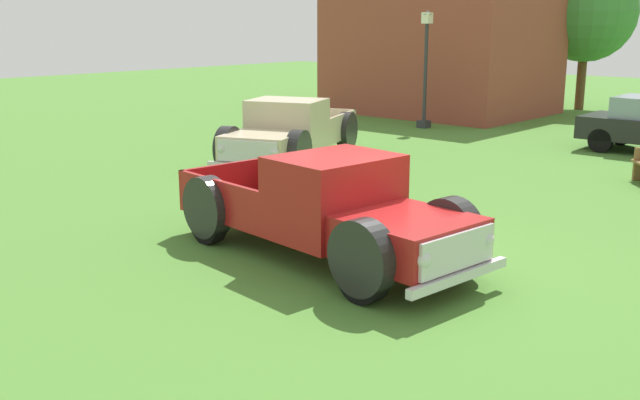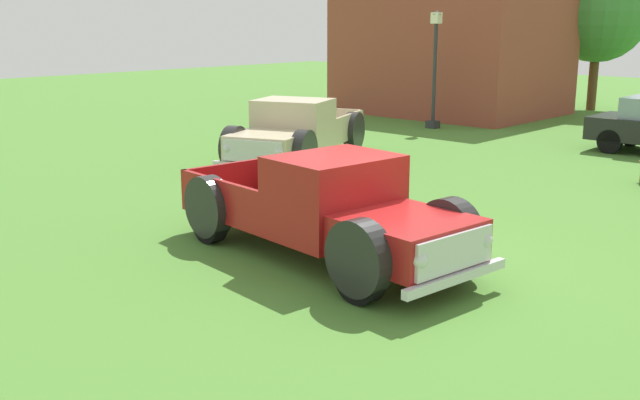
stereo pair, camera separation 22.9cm
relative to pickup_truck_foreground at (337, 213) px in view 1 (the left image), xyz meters
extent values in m
plane|color=#477A2D|center=(0.61, 0.55, -0.78)|extent=(80.00, 80.00, 0.00)
cube|color=maroon|center=(1.41, -0.15, -0.08)|extent=(1.75, 1.77, 0.58)
cube|color=silver|center=(2.23, -0.23, -0.08)|extent=(0.21, 1.45, 0.49)
sphere|color=silver|center=(2.28, 0.41, -0.05)|extent=(0.21, 0.21, 0.21)
sphere|color=silver|center=(2.14, -0.87, -0.05)|extent=(0.21, 0.21, 0.21)
cube|color=maroon|center=(-0.07, 0.01, 0.24)|extent=(1.56, 1.91, 1.22)
cube|color=#8C9EA8|center=(0.58, -0.06, 0.51)|extent=(0.20, 1.53, 0.54)
cube|color=maroon|center=(-1.86, 0.20, -0.32)|extent=(2.41, 2.00, 0.11)
cube|color=maroon|center=(-1.78, 1.04, 0.03)|extent=(2.23, 0.32, 0.58)
cube|color=maroon|center=(-1.95, -0.65, 0.03)|extent=(2.23, 0.32, 0.58)
cube|color=maroon|center=(-2.93, 0.31, 0.03)|extent=(0.27, 1.78, 0.58)
cylinder|color=black|center=(1.51, 0.74, -0.37)|extent=(0.83, 0.32, 0.81)
cylinder|color=#B7B7BC|center=(1.51, 0.75, -0.37)|extent=(0.35, 0.29, 0.32)
cylinder|color=black|center=(1.51, 0.74, -0.17)|extent=(1.05, 0.40, 1.02)
cylinder|color=black|center=(1.32, -1.04, -0.37)|extent=(0.83, 0.32, 0.81)
cylinder|color=#B7B7BC|center=(1.32, -1.05, -0.37)|extent=(0.35, 0.29, 0.32)
cylinder|color=black|center=(1.32, -1.04, -0.17)|extent=(1.05, 0.40, 1.02)
cylinder|color=black|center=(-2.04, 1.11, -0.37)|extent=(0.83, 0.32, 0.81)
cylinder|color=#B7B7BC|center=(-2.03, 1.12, -0.37)|extent=(0.35, 0.29, 0.32)
cylinder|color=black|center=(-2.04, 1.11, -0.17)|extent=(1.05, 0.40, 1.02)
cylinder|color=black|center=(-2.22, -0.67, -0.37)|extent=(0.83, 0.32, 0.81)
cylinder|color=#B7B7BC|center=(-2.22, -0.68, -0.37)|extent=(0.35, 0.29, 0.32)
cylinder|color=black|center=(-2.22, -0.67, -0.17)|extent=(1.05, 0.40, 1.02)
cube|color=silver|center=(2.27, -0.24, -0.41)|extent=(0.31, 1.94, 0.13)
cube|color=#C6B793|center=(-5.53, 3.74, -0.07)|extent=(2.11, 2.10, 0.59)
cube|color=silver|center=(-5.22, 2.97, -0.07)|extent=(1.38, 0.61, 0.50)
sphere|color=silver|center=(-4.63, 3.23, -0.04)|extent=(0.21, 0.21, 0.21)
sphere|color=silver|center=(-5.84, 2.75, -0.04)|extent=(0.21, 0.21, 0.21)
cube|color=#C6B793|center=(-6.10, 5.13, 0.25)|extent=(2.18, 1.96, 1.23)
cube|color=#8C9EA8|center=(-5.85, 4.52, 0.52)|extent=(1.45, 0.62, 0.54)
cube|color=#C6B793|center=(-6.78, 6.82, -0.31)|extent=(2.51, 2.76, 0.11)
cube|color=#C6B793|center=(-5.99, 7.14, 0.03)|extent=(0.92, 2.12, 0.59)
cube|color=#C6B793|center=(-7.57, 6.50, 0.03)|extent=(0.92, 2.12, 0.59)
cube|color=#C6B793|center=(-7.18, 7.82, 0.03)|extent=(1.69, 0.75, 0.59)
cylinder|color=black|center=(-4.70, 4.07, -0.37)|extent=(0.52, 0.84, 0.82)
cylinder|color=#B7B7BC|center=(-4.69, 4.08, -0.37)|extent=(0.36, 0.40, 0.33)
cylinder|color=black|center=(-4.70, 4.07, -0.16)|extent=(0.66, 1.07, 1.03)
cylinder|color=black|center=(-6.37, 3.40, -0.37)|extent=(0.52, 0.84, 0.82)
cylinder|color=#B7B7BC|center=(-6.38, 3.39, -0.37)|extent=(0.36, 0.40, 0.33)
cylinder|color=black|center=(-6.37, 3.40, -0.16)|extent=(0.66, 1.07, 1.03)
cylinder|color=black|center=(-6.04, 7.40, -0.37)|extent=(0.52, 0.84, 0.82)
cylinder|color=#B7B7BC|center=(-6.03, 7.41, -0.37)|extent=(0.36, 0.40, 0.33)
cylinder|color=black|center=(-6.04, 7.40, -0.16)|extent=(0.66, 1.07, 1.03)
cylinder|color=black|center=(-7.71, 6.73, -0.37)|extent=(0.52, 0.84, 0.82)
cylinder|color=#B7B7BC|center=(-7.72, 6.73, -0.37)|extent=(0.36, 0.40, 0.33)
cylinder|color=black|center=(-7.71, 6.73, -0.16)|extent=(0.66, 1.07, 1.03)
cube|color=silver|center=(-5.21, 2.93, -0.41)|extent=(1.85, 0.83, 0.13)
cylinder|color=black|center=(-0.92, 13.82, -0.44)|extent=(0.67, 0.22, 0.66)
cylinder|color=black|center=(-0.88, 12.16, -0.44)|extent=(0.67, 0.22, 0.66)
cube|color=#2D2D33|center=(-7.27, 12.92, -0.65)|extent=(0.36, 0.36, 0.25)
cylinder|color=#2D2D33|center=(-7.27, 12.92, 1.08)|extent=(0.12, 0.12, 3.20)
cube|color=#F2EACC|center=(-7.27, 12.92, 2.86)|extent=(0.28, 0.28, 0.36)
cone|color=#2D2D33|center=(-7.27, 12.92, 3.04)|extent=(0.32, 0.32, 0.14)
cylinder|color=brown|center=(-5.60, 21.67, 0.42)|extent=(0.36, 0.36, 2.40)
sphere|color=#3D7F38|center=(-5.60, 21.67, 3.11)|extent=(3.95, 3.95, 3.95)
cube|color=brown|center=(-9.38, 17.08, 1.64)|extent=(7.68, 5.99, 4.83)
camera|label=1|loc=(7.01, -8.14, 2.80)|focal=41.81mm
camera|label=2|loc=(7.18, -7.99, 2.80)|focal=41.81mm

